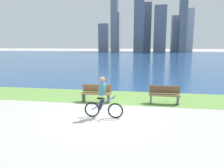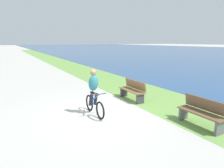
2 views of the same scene
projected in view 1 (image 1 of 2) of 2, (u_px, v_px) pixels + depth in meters
name	position (u px, v px, depth m)	size (l,w,h in m)	color
ground_plane	(100.00, 116.00, 8.89)	(300.00, 300.00, 0.00)	#B2AFA8
grass_strip_bayside	(113.00, 97.00, 12.05)	(120.00, 3.15, 0.01)	#6B9947
bay_water_surface	(141.00, 56.00, 53.41)	(300.00, 82.18, 0.00)	navy
cyclist_lead	(103.00, 98.00, 8.49)	(1.59, 0.52, 1.67)	black
bench_near_path	(164.00, 95.00, 10.60)	(1.50, 0.47, 0.90)	brown
bench_far_along_path	(96.00, 93.00, 10.91)	(1.50, 0.47, 0.90)	brown
city_skyline_far_shore	(151.00, 28.00, 82.96)	(37.09, 11.20, 27.78)	slate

